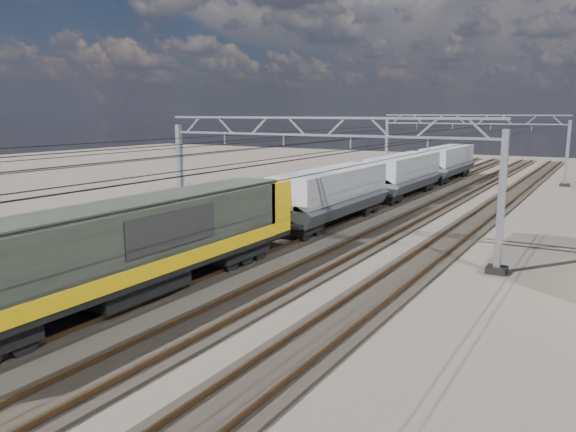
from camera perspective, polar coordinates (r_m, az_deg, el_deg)
The scene contains 13 objects.
ground at distance 27.45m, azimuth -1.14°, elevation -5.00°, with size 160.00×160.00×0.00m, color #2A241F.
track_outer_west at distance 30.90m, azimuth -10.68°, elevation -3.29°, with size 2.60×140.00×0.30m.
track_loco at distance 28.49m, azimuth -4.58°, elevation -4.30°, with size 2.60×140.00×0.30m.
track_inner_east at distance 26.47m, azimuth 2.57°, elevation -5.43°, with size 2.60×140.00×0.30m.
track_outer_east at distance 24.94m, azimuth 10.78°, elevation -6.62°, with size 2.60×140.00×0.30m.
catenary_gantry_mid at distance 30.13m, azimuth 2.83°, elevation 3.95°, with size 19.90×0.90×7.11m.
catenary_gantry_far at distance 64.14m, azimuth 18.03°, elevation 6.90°, with size 19.90×0.90×7.11m.
overhead_wires at distance 33.57m, azimuth 6.05°, elevation 7.73°, with size 12.03×140.00×0.53m.
locomotive at distance 22.39m, azimuth -15.78°, elevation -2.82°, with size 2.76×21.10×3.62m.
hopper_wagon_lead at distance 36.69m, azimuth 4.50°, elevation 2.46°, with size 3.38×13.00×3.25m.
hopper_wagon_mid at distance 49.76m, azimuth 11.71°, elevation 4.38°, with size 3.38×13.00×3.25m.
hopper_wagon_third at distance 63.32m, azimuth 15.89°, elevation 5.46°, with size 3.38×13.00×3.25m.
trackside_cabinet at distance 27.55m, azimuth -26.38°, elevation -4.34°, with size 0.38×0.30×1.07m.
Camera 1 is at (13.86, -22.53, 7.32)m, focal length 35.00 mm.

